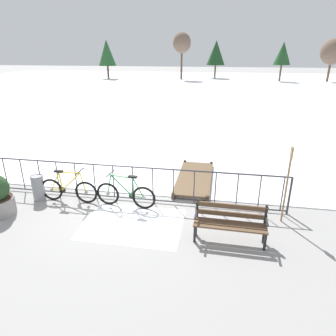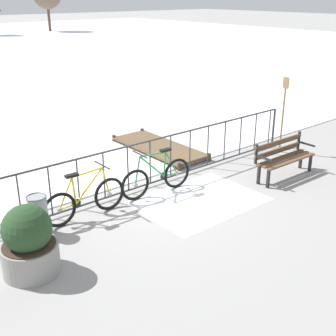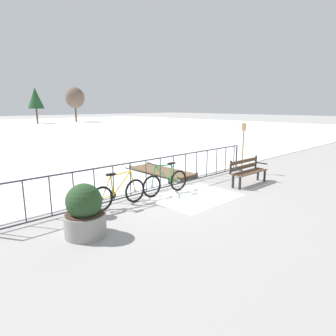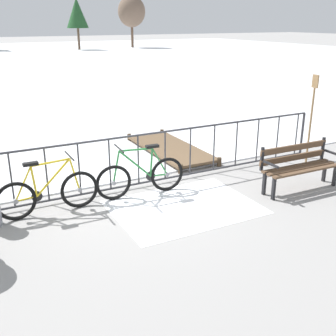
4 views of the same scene
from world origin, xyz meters
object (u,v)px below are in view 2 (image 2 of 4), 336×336
Objects in this scene: bicycle_second at (157,177)px; trash_bin at (38,215)px; park_bench at (283,155)px; oar_upright at (283,110)px; planter_with_shrub at (29,243)px; bicycle_near_railing at (85,200)px.

trash_bin is at bearing -179.63° from bicycle_second.
park_bench is 1.80m from oar_upright.
bicycle_second is 3.34m from planter_with_shrub.
park_bench is (4.48, -1.10, 0.14)m from bicycle_near_railing.
bicycle_second is 4.18m from oar_upright.
trash_bin is (-5.41, 1.08, -0.14)m from park_bench.
planter_with_shrub reaches higher than park_bench.
oar_upright reaches higher than planter_with_shrub.
planter_with_shrub is at bearing -120.71° from trash_bin.
planter_with_shrub is (-1.50, -0.99, 0.14)m from bicycle_near_railing.
park_bench is at bearing -13.79° from bicycle_near_railing.
oar_upright is at bearing 7.32° from planter_with_shrub.
bicycle_near_railing is 0.93m from trash_bin.
planter_with_shrub is at bearing -162.86° from bicycle_second.
oar_upright is at bearing 38.34° from park_bench.
oar_upright reaches higher than bicycle_near_railing.
bicycle_second is 0.86× the size of oar_upright.
oar_upright is at bearing -0.26° from trash_bin.
planter_with_shrub is (-3.19, -0.98, 0.14)m from bicycle_second.
planter_with_shrub is 1.51× the size of trash_bin.
trash_bin is 6.77m from oar_upright.
bicycle_near_railing is 4.61m from park_bench.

